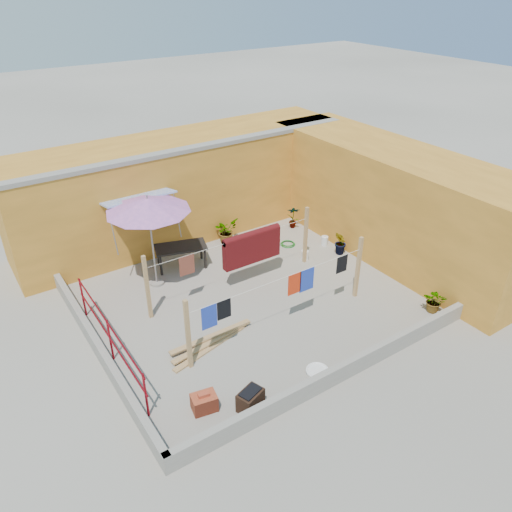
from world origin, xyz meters
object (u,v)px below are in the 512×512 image
object	(u,v)px
water_jug_b	(305,255)
water_jug_a	(325,241)
brick_stack	(204,402)
white_basin	(317,371)
patio_umbrella	(148,205)
plant_back_a	(226,231)
brazier	(250,400)
outdoor_table	(181,248)
green_hose	(288,244)

from	to	relation	value
water_jug_b	water_jug_a	bearing A→B (deg)	19.12
brick_stack	white_basin	size ratio (longest dim) A/B	1.07
white_basin	water_jug_b	distance (m)	4.92
patio_umbrella	plant_back_a	distance (m)	3.69
brazier	outdoor_table	bearing A→B (deg)	76.88
patio_umbrella	plant_back_a	world-z (taller)	patio_umbrella
patio_umbrella	brick_stack	size ratio (longest dim) A/B	5.00
brick_stack	green_hose	bearing A→B (deg)	39.58
water_jug_a	brazier	bearing A→B (deg)	-142.38
outdoor_table	white_basin	xyz separation A→B (m)	(0.44, -5.74, -0.58)
patio_umbrella	white_basin	bearing A→B (deg)	-74.60
brick_stack	water_jug_a	xyz separation A→B (m)	(6.54, 3.94, -0.04)
white_basin	green_hose	xyz separation A→B (m)	(3.00, 5.07, -0.02)
brick_stack	outdoor_table	bearing A→B (deg)	68.02
brazier	water_jug_b	bearing A→B (deg)	41.13
brazier	water_jug_a	size ratio (longest dim) A/B	1.78
white_basin	plant_back_a	size ratio (longest dim) A/B	0.64
outdoor_table	brazier	xyz separation A→B (m)	(-1.34, -5.77, -0.40)
brazier	plant_back_a	distance (m)	7.15
patio_umbrella	water_jug_a	xyz separation A→B (m)	(5.43, -0.89, -2.27)
brick_stack	water_jug_a	world-z (taller)	brick_stack
outdoor_table	water_jug_a	size ratio (longest dim) A/B	4.75
outdoor_table	plant_back_a	bearing A→B (deg)	17.61
brazier	water_jug_b	world-z (taller)	brazier
brick_stack	plant_back_a	world-z (taller)	plant_back_a
patio_umbrella	brick_stack	world-z (taller)	patio_umbrella
outdoor_table	plant_back_a	world-z (taller)	plant_back_a
outdoor_table	water_jug_a	distance (m)	4.64
white_basin	plant_back_a	xyz separation A→B (m)	(1.45, 6.34, 0.36)
patio_umbrella	brazier	bearing A→B (deg)	-93.54
outdoor_table	brick_stack	world-z (taller)	outdoor_table
brazier	green_hose	distance (m)	7.00
brazier	white_basin	bearing A→B (deg)	1.16
brazier	green_hose	size ratio (longest dim) A/B	1.27
water_jug_a	plant_back_a	bearing A→B (deg)	142.51
outdoor_table	green_hose	xyz separation A→B (m)	(3.44, -0.67, -0.60)
brazier	white_basin	size ratio (longest dim) A/B	1.17
patio_umbrella	water_jug_b	distance (m)	5.03
outdoor_table	brick_stack	distance (m)	5.70
outdoor_table	green_hose	size ratio (longest dim) A/B	3.38
brick_stack	brazier	distance (m)	0.93
water_jug_a	patio_umbrella	bearing A→B (deg)	170.71
patio_umbrella	brazier	xyz separation A→B (m)	(-0.33, -5.33, -2.19)
brick_stack	water_jug_b	world-z (taller)	brick_stack
patio_umbrella	water_jug_a	bearing A→B (deg)	-9.29
water_jug_a	plant_back_a	xyz separation A→B (m)	(-2.52, 1.93, 0.26)
white_basin	green_hose	bearing A→B (deg)	59.37
green_hose	plant_back_a	bearing A→B (deg)	140.57
water_jug_a	green_hose	size ratio (longest dim) A/B	0.71
plant_back_a	water_jug_b	bearing A→B (deg)	-58.94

